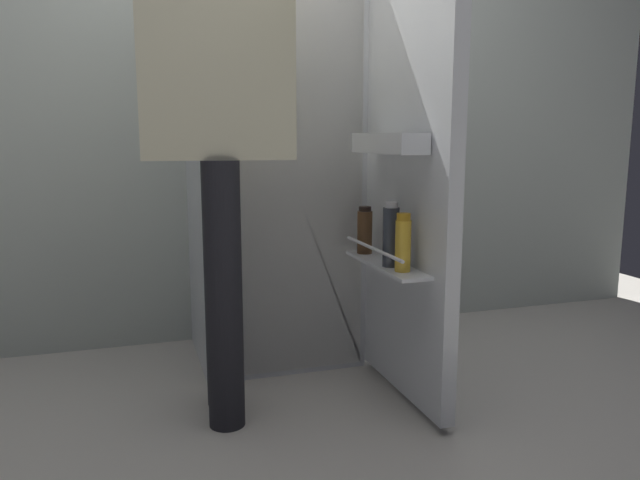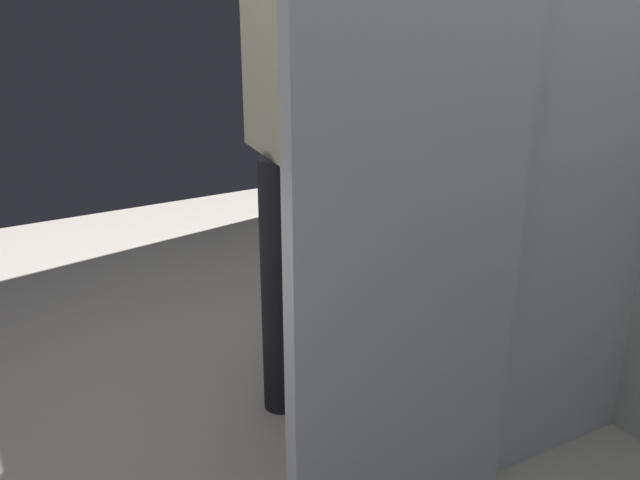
# 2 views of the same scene
# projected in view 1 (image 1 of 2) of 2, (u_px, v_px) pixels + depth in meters

# --- Properties ---
(ground_plane) EXTENTS (5.45, 5.45, 0.00)m
(ground_plane) POSITION_uv_depth(u_px,v_px,m) (307.00, 400.00, 2.25)
(ground_plane) COLOR #B7B2A8
(kitchen_wall) EXTENTS (4.40, 0.10, 2.43)m
(kitchen_wall) POSITION_uv_depth(u_px,v_px,m) (253.00, 81.00, 2.85)
(kitchen_wall) COLOR beige
(kitchen_wall) RESTS_ON ground_plane
(refrigerator) EXTENTS (0.71, 1.22, 1.69)m
(refrigerator) POSITION_uv_depth(u_px,v_px,m) (281.00, 164.00, 2.56)
(refrigerator) COLOR silver
(refrigerator) RESTS_ON ground_plane
(person) EXTENTS (0.59, 0.84, 1.77)m
(person) POSITION_uv_depth(u_px,v_px,m) (220.00, 97.00, 1.96)
(person) COLOR black
(person) RESTS_ON ground_plane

